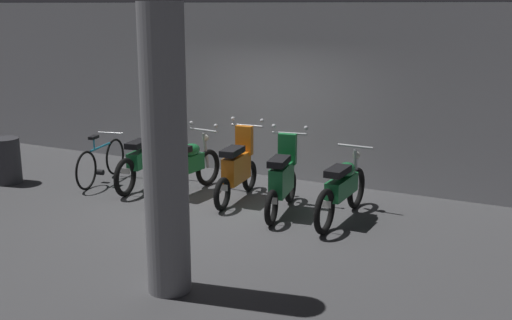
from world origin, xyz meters
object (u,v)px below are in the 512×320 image
Objects in this scene: motorbike_slot_3 at (282,179)px; support_pillar at (165,153)px; motorbike_slot_2 at (237,168)px; bicycle at (101,162)px; trash_bin at (6,161)px; motorbike_slot_0 at (144,158)px; motorbike_slot_1 at (186,166)px; motorbike_slot_4 at (342,188)px.

support_pillar is (-0.01, -3.03, 1.05)m from motorbike_slot_3.
support_pillar is at bearing -74.63° from motorbike_slot_2.
trash_bin is (-1.47, -0.81, 0.04)m from bicycle.
trash_bin is (-2.32, -0.96, -0.08)m from motorbike_slot_0.
motorbike_slot_1 reaches higher than motorbike_slot_0.
motorbike_slot_0 is 1.00× the size of motorbike_slot_4.
motorbike_slot_3 is at bearing -175.00° from motorbike_slot_4.
trash_bin is at bearing -151.11° from bicycle.
trash_bin is (-5.07, 2.33, -1.17)m from support_pillar.
motorbike_slot_3 is 3.62m from bicycle.
motorbike_slot_1 is (0.93, -0.12, 0.00)m from motorbike_slot_0.
support_pillar is (3.60, -3.14, 1.21)m from bicycle.
motorbike_slot_3 is 5.14m from trash_bin.
motorbike_slot_1 is at bearing -172.16° from motorbike_slot_2.
motorbike_slot_2 reaches higher than motorbike_slot_4.
motorbike_slot_0 is at bearing 172.63° from motorbike_slot_1.
motorbike_slot_2 reaches higher than motorbike_slot_0.
motorbike_slot_4 is at bearing 5.00° from motorbike_slot_3.
support_pillar reaches higher than motorbike_slot_2.
motorbike_slot_0 and motorbike_slot_4 have the same top height.
motorbike_slot_2 is (1.85, 0.01, 0.04)m from motorbike_slot_0.
motorbike_slot_2 is 3.58m from support_pillar.
motorbike_slot_3 is at bearing 7.83° from trash_bin.
bicycle is (-3.62, 0.11, -0.17)m from motorbike_slot_3.
motorbike_slot_1 is at bearing 1.05° from bicycle.
motorbike_slot_4 is 2.40× the size of trash_bin.
bicycle reaches higher than trash_bin.
support_pillar reaches higher than motorbike_slot_0.
motorbike_slot_1 is at bearing -7.37° from motorbike_slot_0.
motorbike_slot_2 is (0.92, 0.13, 0.04)m from motorbike_slot_1.
bicycle is at bearing 178.23° from motorbike_slot_3.
trash_bin is (-3.25, -0.84, -0.09)m from motorbike_slot_1.
support_pillar is at bearing -106.89° from motorbike_slot_4.
motorbike_slot_2 is 2.71m from bicycle.
bicycle is 1.68m from trash_bin.
motorbike_slot_3 reaches higher than bicycle.
motorbike_slot_4 is at bearing -2.83° from motorbike_slot_0.
motorbike_slot_2 is 1.86m from motorbike_slot_4.
trash_bin is at bearing 155.32° from support_pillar.
bicycle is (-1.78, -0.03, -0.13)m from motorbike_slot_1.
motorbike_slot_4 is (2.77, -0.06, -0.00)m from motorbike_slot_1.
motorbike_slot_3 is at bearing -4.48° from motorbike_slot_1.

